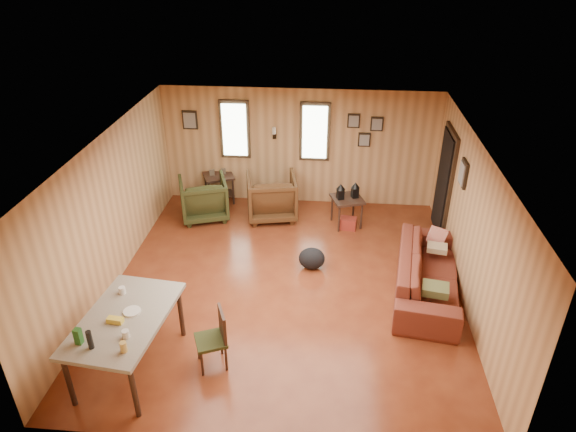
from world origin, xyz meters
name	(u,v)px	position (x,y,z in m)	size (l,w,h in m)	color
room	(298,212)	(0.17, 0.27, 1.21)	(5.54, 6.04, 2.44)	brown
sofa	(429,267)	(2.23, 0.03, 0.46)	(2.38, 0.69, 0.93)	maroon
recliner_brown	(272,195)	(-0.49, 2.26, 0.48)	(0.94, 0.88, 0.97)	#482C15
recliner_green	(204,196)	(-1.82, 2.12, 0.45)	(0.88, 0.83, 0.91)	#2E3217
end_table	(219,183)	(-1.66, 2.81, 0.42)	(0.75, 0.72, 0.75)	#372218
side_table	(347,197)	(0.99, 2.06, 0.61)	(0.70, 0.70, 0.89)	#372218
cooler	(348,223)	(1.02, 1.91, 0.11)	(0.34, 0.26, 0.22)	maroon
backpack	(312,258)	(0.39, 0.51, 0.19)	(0.52, 0.44, 0.38)	black
sofa_pillows	(436,264)	(2.34, 0.07, 0.50)	(0.62, 1.64, 0.33)	#575E34
dining_table	(124,322)	(-1.83, -1.98, 0.76)	(1.15, 1.73, 1.07)	gray
dining_chair	(216,336)	(-0.73, -1.80, 0.48)	(0.50, 0.50, 0.85)	#2E3217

